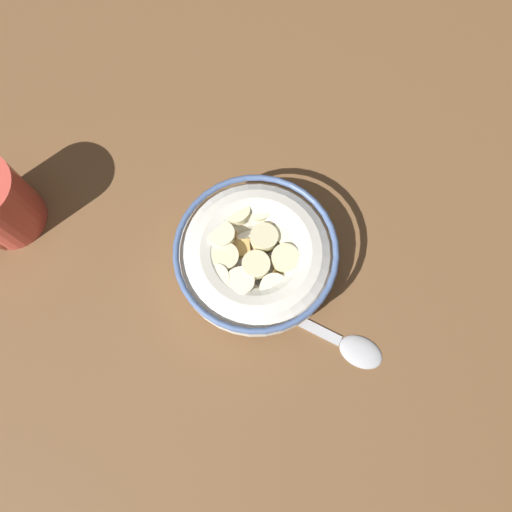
# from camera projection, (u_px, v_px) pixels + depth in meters

# --- Properties ---
(ground_plane) EXTENTS (1.18, 1.18, 0.02)m
(ground_plane) POSITION_uv_depth(u_px,v_px,m) (256.00, 267.00, 0.53)
(ground_plane) COLOR brown
(cereal_bowl) EXTENTS (0.16, 0.16, 0.05)m
(cereal_bowl) POSITION_uv_depth(u_px,v_px,m) (256.00, 257.00, 0.50)
(cereal_bowl) COLOR silver
(cereal_bowl) RESTS_ON ground_plane
(spoon) EXTENTS (0.03, 0.17, 0.01)m
(spoon) POSITION_uv_depth(u_px,v_px,m) (336.00, 339.00, 0.50)
(spoon) COLOR #B7B7BC
(spoon) RESTS_ON ground_plane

